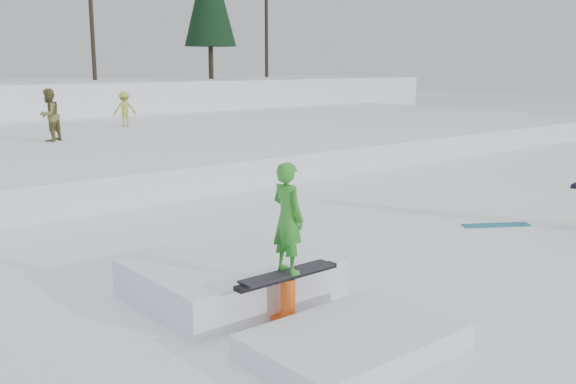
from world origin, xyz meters
TOP-DOWN VIEW (x-y plane):
  - ground at (0.00, 0.00)m, footprint 120.00×120.00m
  - snow_midrise at (0.00, 16.00)m, footprint 50.00×18.00m
  - walker_olive at (0.97, 14.79)m, footprint 1.06×1.02m
  - walker_ygreen at (5.20, 17.98)m, footprint 1.03×0.80m
  - loose_board_teal at (5.05, 0.68)m, footprint 1.33×0.99m
  - jib_rail_feature at (-1.54, 0.14)m, footprint 2.60×4.40m

SIDE VIEW (x-z plane):
  - ground at x=0.00m, z-range 0.00..0.00m
  - loose_board_teal at x=5.05m, z-range 0.00..0.03m
  - jib_rail_feature at x=-1.54m, z-range -0.75..1.36m
  - snow_midrise at x=0.00m, z-range 0.00..0.80m
  - walker_ygreen at x=5.20m, z-range 0.80..2.21m
  - walker_olive at x=0.97m, z-range 0.80..2.53m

